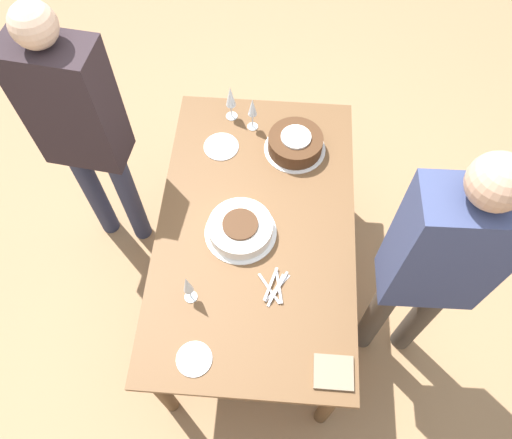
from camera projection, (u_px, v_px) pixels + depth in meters
name	position (u px, v px, depth m)	size (l,w,h in m)	color
ground_plane	(256.00, 285.00, 3.07)	(12.00, 12.00, 0.00)	#A87F56
dining_table	(256.00, 235.00, 2.50)	(1.62, 0.95, 0.76)	brown
cake_center_white	(241.00, 229.00, 2.36)	(0.35, 0.35, 0.09)	white
cake_front_chocolate	(295.00, 143.00, 2.60)	(0.33, 0.33, 0.11)	white
wine_glass_near	(231.00, 97.00, 2.63)	(0.06, 0.06, 0.22)	silver
wine_glass_far	(252.00, 108.00, 2.59)	(0.06, 0.06, 0.21)	silver
wine_glass_extra	(187.00, 285.00, 2.11)	(0.06, 0.06, 0.21)	silver
dessert_plate_left	(194.00, 359.00, 2.09)	(0.15, 0.15, 0.01)	silver
dessert_plate_right	(221.00, 147.00, 2.65)	(0.19, 0.19, 0.01)	silver
fork_pile	(275.00, 287.00, 2.24)	(0.19, 0.15, 0.02)	silver
napkin_stack	(334.00, 372.00, 2.05)	(0.14, 0.16, 0.02)	gray
person_cutting	(437.00, 264.00, 2.00)	(0.23, 0.40, 1.71)	#4C4238
person_watching	(80.00, 125.00, 2.38)	(0.27, 0.42, 1.69)	#2D334C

